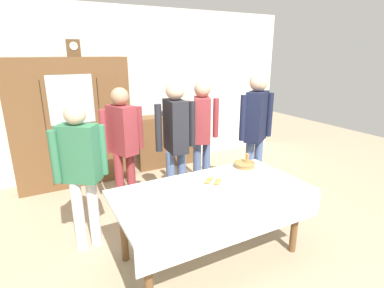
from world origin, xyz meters
The scene contains 20 objects.
ground_plane centered at (0.00, 0.00, 0.00)m, with size 12.00×12.00×0.00m, color tan.
back_wall centered at (0.00, 2.65, 1.35)m, with size 6.40×0.10×2.70m, color silver.
dining_table centered at (0.00, -0.24, 0.63)m, with size 1.85×0.97×0.73m.
wall_cabinet centered at (-0.90, 2.35, 0.96)m, with size 1.69×0.46×1.92m.
mantel_clock centered at (-0.76, 2.35, 2.04)m, with size 0.18×0.11×0.24m.
bookshelf_low centered at (0.66, 2.41, 0.46)m, with size 1.12×0.35×0.91m.
book_stack centered at (0.66, 2.41, 0.95)m, with size 0.17×0.20×0.08m.
tea_cup_far_left centered at (-0.21, -0.34, 0.75)m, with size 0.13×0.13×0.06m.
tea_cup_near_right centered at (-0.54, 0.06, 0.76)m, with size 0.13×0.13×0.06m.
tea_cup_front_edge centered at (-0.22, 0.00, 0.76)m, with size 0.13×0.13×0.06m.
bread_basket centered at (0.64, 0.13, 0.76)m, with size 0.24×0.24×0.16m.
pastry_plate centered at (0.09, -0.09, 0.74)m, with size 0.28×0.28×0.05m.
spoon_mid_left centered at (0.03, -0.53, 0.73)m, with size 0.12×0.02×0.01m.
spoon_mid_right centered at (-0.55, -0.12, 0.73)m, with size 0.12×0.02×0.01m.
spoon_far_left centered at (0.71, -0.33, 0.73)m, with size 0.12×0.02×0.01m.
person_by_cabinet centered at (-0.48, 1.10, 0.97)m, with size 0.52×0.41×1.59m.
person_beside_shelf centered at (-1.06, 0.54, 0.93)m, with size 0.52×0.37×1.53m.
person_near_right_end centered at (0.60, 1.03, 0.99)m, with size 0.52×0.41×1.63m.
person_behind_table_right centered at (1.15, 0.57, 1.07)m, with size 0.52×0.37×1.74m.
person_behind_table_left centered at (0.08, 0.76, 1.02)m, with size 0.52×0.38×1.67m.
Camera 1 is at (-1.39, -2.40, 1.98)m, focal length 28.03 mm.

